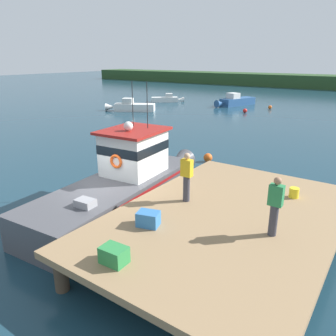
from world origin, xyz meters
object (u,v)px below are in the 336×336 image
at_px(crate_stack_near_edge, 114,255).
at_px(mooring_buoy_inshore, 270,107).
at_px(main_fishing_boat, 125,182).
at_px(moored_boat_outer_mooring, 167,99).
at_px(mooring_buoy_outer, 208,158).
at_px(crate_stack_mid_dock, 148,219).
at_px(deckhand_by_the_boat, 275,205).
at_px(bait_bucket, 294,193).
at_px(mooring_buoy_spare_mooring, 245,111).
at_px(deckhand_further_back, 187,176).
at_px(mooring_buoy_channel_marker, 143,131).
at_px(moored_boat_near_channel, 131,107).
at_px(moored_boat_mid_harbor, 235,101).

bearing_deg(crate_stack_near_edge, mooring_buoy_inshore, 102.54).
relative_size(main_fishing_boat, crate_stack_near_edge, 16.53).
relative_size(moored_boat_outer_mooring, mooring_buoy_outer, 7.65).
bearing_deg(crate_stack_mid_dock, crate_stack_near_edge, -76.27).
distance_m(crate_stack_mid_dock, deckhand_by_the_boat, 3.41).
xyz_separation_m(bait_bucket, mooring_buoy_spare_mooring, (-11.09, 22.98, -1.14)).
relative_size(deckhand_by_the_boat, mooring_buoy_outer, 3.25).
distance_m(bait_bucket, deckhand_further_back, 3.70).
relative_size(bait_bucket, mooring_buoy_inshore, 0.82).
distance_m(deckhand_further_back, mooring_buoy_channel_marker, 15.85).
distance_m(bait_bucket, mooring_buoy_inshore, 28.95).
xyz_separation_m(moored_boat_outer_mooring, mooring_buoy_spare_mooring, (12.08, -2.63, -0.15)).
bearing_deg(main_fishing_boat, mooring_buoy_channel_marker, 126.12).
bearing_deg(moored_boat_near_channel, moored_boat_outer_mooring, 98.13).
bearing_deg(moored_boat_mid_harbor, moored_boat_near_channel, -125.65).
bearing_deg(mooring_buoy_channel_marker, deckhand_further_back, -45.73).
distance_m(deckhand_by_the_boat, deckhand_further_back, 3.07).
xyz_separation_m(crate_stack_mid_dock, mooring_buoy_inshore, (-6.98, 31.54, -1.20)).
height_order(bait_bucket, deckhand_further_back, deckhand_further_back).
bearing_deg(mooring_buoy_channel_marker, crate_stack_near_edge, -52.89).
relative_size(bait_bucket, deckhand_by_the_boat, 0.21).
bearing_deg(moored_boat_mid_harbor, main_fishing_boat, -74.15).
bearing_deg(deckhand_by_the_boat, mooring_buoy_spare_mooring, 113.59).
xyz_separation_m(crate_stack_near_edge, mooring_buoy_outer, (-3.67, 11.39, -1.15)).
height_order(crate_stack_near_edge, moored_boat_near_channel, crate_stack_near_edge).
distance_m(main_fishing_boat, moored_boat_mid_harbor, 30.60).
relative_size(bait_bucket, deckhand_further_back, 0.21).
distance_m(moored_boat_near_channel, mooring_buoy_outer, 19.77).
bearing_deg(moored_boat_outer_mooring, crate_stack_near_edge, -56.77).
bearing_deg(deckhand_by_the_boat, crate_stack_near_edge, -127.75).
bearing_deg(bait_bucket, moored_boat_mid_harbor, 117.35).
bearing_deg(bait_bucket, crate_stack_near_edge, -110.97).
height_order(moored_boat_outer_mooring, mooring_buoy_spare_mooring, moored_boat_outer_mooring).
height_order(crate_stack_mid_dock, mooring_buoy_outer, crate_stack_mid_dock).
distance_m(main_fishing_boat, mooring_buoy_spare_mooring, 25.33).
bearing_deg(mooring_buoy_channel_marker, bait_bucket, -33.03).
bearing_deg(deckhand_by_the_boat, mooring_buoy_inshore, 108.36).
height_order(main_fishing_boat, mooring_buoy_channel_marker, main_fishing_boat).
bearing_deg(main_fishing_boat, bait_bucket, 16.91).
relative_size(crate_stack_mid_dock, mooring_buoy_inshore, 1.45).
xyz_separation_m(main_fishing_boat, moored_boat_outer_mooring, (-17.24, 27.42, -0.63)).
xyz_separation_m(main_fishing_boat, mooring_buoy_inshore, (-3.85, 29.02, -0.80)).
bearing_deg(main_fishing_boat, moored_boat_outer_mooring, 122.15).
bearing_deg(crate_stack_near_edge, mooring_buoy_spare_mooring, 106.68).
height_order(moored_boat_mid_harbor, mooring_buoy_spare_mooring, moored_boat_mid_harbor).
xyz_separation_m(deckhand_further_back, mooring_buoy_spare_mooring, (-8.27, 25.28, -1.83)).
distance_m(crate_stack_mid_dock, moored_boat_mid_harbor, 33.97).
bearing_deg(mooring_buoy_outer, deckhand_by_the_boat, -52.42).
bearing_deg(mooring_buoy_spare_mooring, deckhand_by_the_boat, -66.41).
xyz_separation_m(crate_stack_near_edge, moored_boat_mid_harbor, (-11.93, 33.78, -0.87)).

